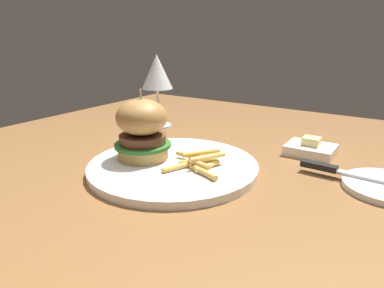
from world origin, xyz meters
name	(u,v)px	position (x,y,z in m)	size (l,w,h in m)	color
dining_table	(243,196)	(0.00, 0.00, 0.66)	(1.24, 0.97, 0.74)	brown
main_plate	(173,166)	(-0.08, -0.13, 0.75)	(0.30, 0.30, 0.01)	white
burger_sandwich	(142,129)	(-0.14, -0.14, 0.81)	(0.10, 0.10, 0.13)	tan
fries_pile	(199,161)	(-0.03, -0.12, 0.76)	(0.11, 0.11, 0.02)	#E0B251
wine_glass	(157,74)	(-0.29, 0.09, 0.88)	(0.08, 0.08, 0.18)	silver
table_knife	(354,174)	(0.20, -0.01, 0.75)	(0.21, 0.02, 0.01)	silver
butter_dish	(310,149)	(0.10, 0.09, 0.75)	(0.09, 0.07, 0.04)	white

